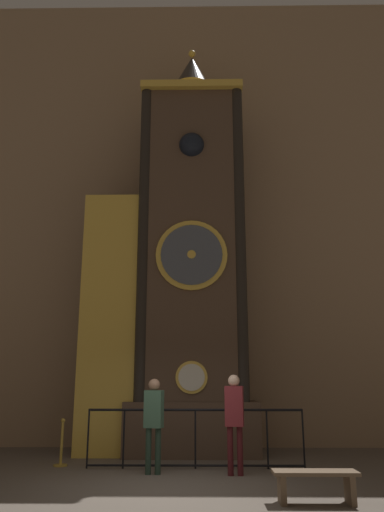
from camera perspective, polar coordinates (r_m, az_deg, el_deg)
The scene contains 8 objects.
ground_plane at distance 8.69m, azimuth -2.83°, elevation -25.26°, with size 28.00×28.00×0.00m, color brown.
cathedral_back_wall at distance 14.93m, azimuth -1.52°, elevation 5.94°, with size 24.00×0.32×13.63m.
clock_tower at distance 12.82m, azimuth -1.92°, elevation -1.41°, with size 4.28×1.79×10.96m.
railing_fence at distance 10.64m, azimuth 0.39°, elevation -19.78°, with size 4.36×0.05×1.14m.
visitor_near at distance 10.00m, azimuth -4.39°, elevation -17.70°, with size 0.38×0.29×1.73m.
visitor_far at distance 9.88m, azimuth 4.87°, elevation -17.48°, with size 0.37×0.28×1.80m.
stanchion_post at distance 11.31m, azimuth -14.72°, elevation -20.73°, with size 0.28×0.28×0.93m.
visitor_bench at distance 7.97m, azimuth 13.92°, elevation -23.64°, with size 1.20×0.40×0.44m.
Camera 1 is at (0.51, -8.51, 1.67)m, focal length 35.00 mm.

